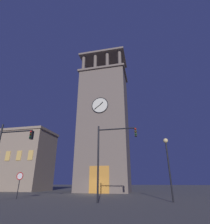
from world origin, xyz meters
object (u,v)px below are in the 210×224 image
Objects in this scene: traffic_signal_near at (110,149)px; traffic_signal_mid at (7,150)px; adjacent_wing_building at (15,160)px; street_lamp at (168,156)px; clocktower at (104,124)px; no_horn_sign at (20,178)px.

traffic_signal_mid is (8.86, 2.23, -0.11)m from traffic_signal_near.
street_lamp is (-29.00, 15.80, -2.17)m from adjacent_wing_building.
street_lamp is at bearing -163.76° from traffic_signal_mid.
street_lamp is (-9.31, 13.88, -8.10)m from clocktower.
traffic_signal_near is at bearing 171.78° from no_horn_sign.
traffic_signal_mid is (4.61, 17.93, -7.66)m from clocktower.
clocktower reaches higher than traffic_signal_near.
traffic_signal_mid is 14.50m from street_lamp.
adjacent_wing_building is at bearing -36.36° from traffic_signal_near.
adjacent_wing_building is 2.27× the size of traffic_signal_mid.
traffic_signal_mid is 2.60× the size of no_horn_sign.
traffic_signal_near reaches higher than no_horn_sign.
adjacent_wing_building is 5.89× the size of no_horn_sign.
adjacent_wing_building is (19.68, -1.92, -5.93)m from clocktower.
traffic_signal_near is (-4.25, 15.70, -7.55)m from clocktower.
no_horn_sign is at bearing -8.22° from traffic_signal_near.
traffic_signal_near is at bearing 105.16° from clocktower.
traffic_signal_near is 5.41m from street_lamp.
adjacent_wing_building is at bearing -52.78° from traffic_signal_mid.
adjacent_wing_building is 24.99m from traffic_signal_mid.
no_horn_sign is (-14.09, 16.20, -3.97)m from adjacent_wing_building.
traffic_signal_near is 9.14m from traffic_signal_mid.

